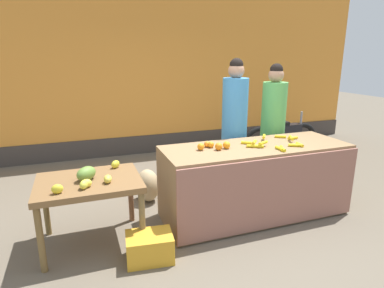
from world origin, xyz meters
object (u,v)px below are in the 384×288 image
(produce_crate, at_px, (150,247))
(produce_sack, at_px, (148,185))
(parked_motorcycle, at_px, (281,138))
(vendor_woman_green_shirt, at_px, (273,128))
(vendor_woman_blue_shirt, at_px, (234,129))

(produce_crate, xyz_separation_m, produce_sack, (0.27, 1.29, 0.09))
(parked_motorcycle, distance_m, produce_sack, 2.96)
(vendor_woman_green_shirt, distance_m, produce_sack, 1.93)
(vendor_woman_green_shirt, relative_size, produce_crate, 4.09)
(produce_crate, bearing_deg, vendor_woman_green_shirt, 28.99)
(vendor_woman_green_shirt, relative_size, produce_sack, 4.09)
(produce_crate, bearing_deg, vendor_woman_blue_shirt, 37.90)
(vendor_woman_blue_shirt, bearing_deg, produce_crate, -142.10)
(vendor_woman_blue_shirt, bearing_deg, produce_sack, 172.20)
(vendor_woman_blue_shirt, height_order, produce_crate, vendor_woman_blue_shirt)
(parked_motorcycle, height_order, produce_crate, parked_motorcycle)
(vendor_woman_blue_shirt, relative_size, produce_crate, 4.25)
(vendor_woman_green_shirt, xyz_separation_m, produce_sack, (-1.80, 0.14, -0.69))
(produce_crate, bearing_deg, produce_sack, 78.25)
(vendor_woman_blue_shirt, distance_m, produce_crate, 2.01)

